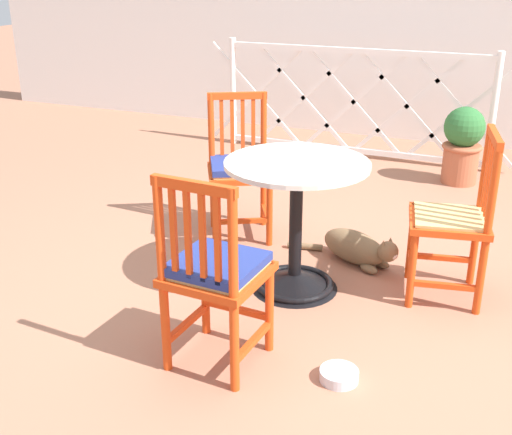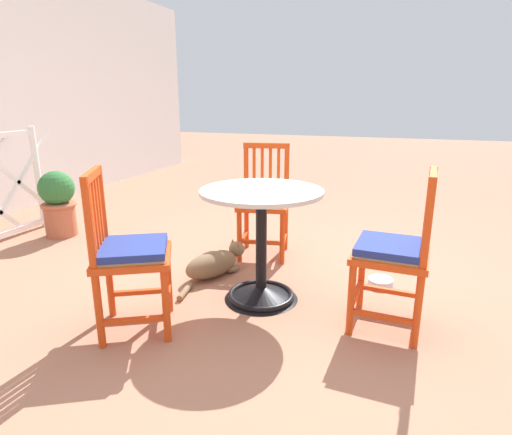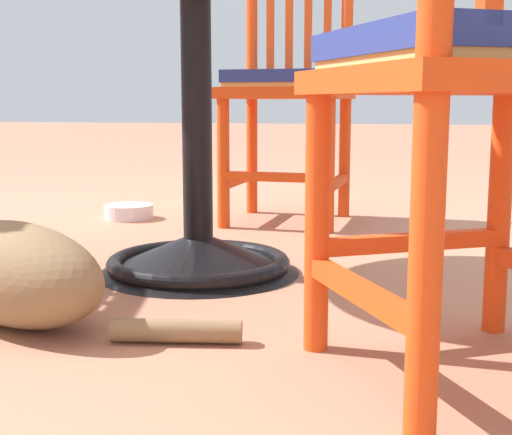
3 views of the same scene
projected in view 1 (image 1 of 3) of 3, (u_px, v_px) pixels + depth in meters
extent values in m
plane|color=#A36B51|center=(309.00, 305.00, 3.43)|extent=(24.00, 24.00, 0.00)
cylinder|color=white|center=(233.00, 92.00, 6.20)|extent=(0.06, 0.06, 1.01)
cylinder|color=white|center=(493.00, 113.00, 5.36)|extent=(0.06, 0.06, 1.01)
cube|color=white|center=(351.00, 150.00, 5.94)|extent=(2.36, 0.04, 0.05)
cube|color=white|center=(357.00, 51.00, 5.61)|extent=(2.36, 0.04, 0.05)
cube|color=white|center=(256.00, 94.00, 6.11)|extent=(0.91, 0.02, 0.91)
cube|color=white|center=(303.00, 98.00, 5.94)|extent=(0.91, 0.02, 0.91)
cube|color=white|center=(354.00, 102.00, 5.78)|extent=(0.91, 0.02, 0.91)
cube|color=white|center=(407.00, 106.00, 5.61)|extent=(0.91, 0.02, 0.91)
cube|color=white|center=(463.00, 111.00, 5.44)|extent=(0.91, 0.02, 0.91)
cube|color=white|center=(256.00, 94.00, 6.11)|extent=(0.91, 0.02, 0.91)
cube|color=white|center=(303.00, 98.00, 5.94)|extent=(0.91, 0.02, 0.91)
cube|color=white|center=(354.00, 102.00, 5.78)|extent=(0.91, 0.02, 0.91)
cube|color=white|center=(407.00, 106.00, 5.61)|extent=(0.91, 0.02, 0.91)
cube|color=white|center=(463.00, 111.00, 5.44)|extent=(0.91, 0.02, 0.91)
cone|color=black|center=(294.00, 279.00, 3.59)|extent=(0.48, 0.48, 0.10)
torus|color=black|center=(294.00, 283.00, 3.60)|extent=(0.44, 0.44, 0.04)
cylinder|color=black|center=(296.00, 226.00, 3.47)|extent=(0.07, 0.07, 0.66)
cylinder|color=black|center=(297.00, 170.00, 3.35)|extent=(0.20, 0.20, 0.04)
cylinder|color=beige|center=(297.00, 164.00, 3.34)|extent=(0.76, 0.76, 0.02)
cylinder|color=#D64214|center=(205.00, 291.00, 3.10)|extent=(0.04, 0.04, 0.45)
cylinder|color=#D64214|center=(269.00, 307.00, 2.96)|extent=(0.04, 0.04, 0.45)
cylinder|color=#D64214|center=(163.00, 278.00, 2.73)|extent=(0.04, 0.04, 0.91)
cylinder|color=#D64214|center=(234.00, 295.00, 2.59)|extent=(0.04, 0.04, 0.91)
cube|color=#D64214|center=(187.00, 323.00, 2.99)|extent=(0.05, 0.34, 0.03)
cube|color=#D64214|center=(253.00, 341.00, 2.85)|extent=(0.05, 0.34, 0.03)
cube|color=#D64214|center=(237.00, 309.00, 3.05)|extent=(0.34, 0.05, 0.03)
cube|color=#D64214|center=(218.00, 274.00, 2.81)|extent=(0.43, 0.43, 0.04)
cube|color=tan|center=(218.00, 270.00, 2.80)|extent=(0.37, 0.37, 0.02)
cube|color=#D64214|center=(174.00, 232.00, 2.62)|extent=(0.03, 0.02, 0.39)
cube|color=#D64214|center=(188.00, 234.00, 2.59)|extent=(0.03, 0.02, 0.39)
cube|color=#D64214|center=(203.00, 238.00, 2.56)|extent=(0.03, 0.02, 0.39)
cube|color=#D64214|center=(218.00, 241.00, 2.53)|extent=(0.03, 0.02, 0.39)
cube|color=#D64214|center=(193.00, 186.00, 2.50)|extent=(0.38, 0.06, 0.04)
cube|color=navy|center=(217.00, 263.00, 2.79)|extent=(0.38, 0.38, 0.04)
cylinder|color=#D64214|center=(412.00, 268.00, 3.33)|extent=(0.04, 0.04, 0.45)
cylinder|color=#D64214|center=(411.00, 241.00, 3.64)|extent=(0.04, 0.04, 0.45)
cylinder|color=#D64214|center=(487.00, 232.00, 3.18)|extent=(0.04, 0.04, 0.91)
cylinder|color=#D64214|center=(480.00, 208.00, 3.49)|extent=(0.04, 0.04, 0.91)
cube|color=#D64214|center=(444.00, 286.00, 3.33)|extent=(0.34, 0.09, 0.03)
cube|color=#D64214|center=(441.00, 258.00, 3.64)|extent=(0.34, 0.09, 0.03)
cube|color=#D64214|center=(411.00, 263.00, 3.50)|extent=(0.09, 0.34, 0.03)
cube|color=#D64214|center=(449.00, 221.00, 3.37)|extent=(0.47, 0.47, 0.04)
cube|color=tan|center=(449.00, 217.00, 3.36)|extent=(0.41, 0.41, 0.02)
cube|color=#D64214|center=(492.00, 184.00, 3.16)|extent=(0.02, 0.03, 0.39)
cube|color=#D64214|center=(490.00, 180.00, 3.22)|extent=(0.02, 0.03, 0.39)
cube|color=#D64214|center=(488.00, 176.00, 3.28)|extent=(0.02, 0.03, 0.39)
cube|color=#D64214|center=(487.00, 172.00, 3.34)|extent=(0.02, 0.03, 0.39)
cube|color=#D64214|center=(495.00, 137.00, 3.17)|extent=(0.10, 0.38, 0.04)
cylinder|color=#D64214|center=(269.00, 212.00, 4.05)|extent=(0.04, 0.04, 0.45)
cylinder|color=#D64214|center=(215.00, 214.00, 4.02)|extent=(0.04, 0.04, 0.45)
cylinder|color=#D64214|center=(264.00, 161.00, 4.28)|extent=(0.04, 0.04, 0.91)
cylinder|color=#D64214|center=(212.00, 162.00, 4.25)|extent=(0.04, 0.04, 0.91)
cube|color=#D64214|center=(266.00, 214.00, 4.24)|extent=(0.19, 0.31, 0.03)
cube|color=#D64214|center=(214.00, 216.00, 4.21)|extent=(0.19, 0.31, 0.03)
cube|color=#D64214|center=(242.00, 221.00, 4.06)|extent=(0.31, 0.19, 0.03)
cube|color=#D64214|center=(240.00, 173.00, 4.12)|extent=(0.54, 0.54, 0.04)
cube|color=tan|center=(240.00, 170.00, 4.11)|extent=(0.47, 0.47, 0.02)
cube|color=#D64214|center=(253.00, 128.00, 4.19)|extent=(0.03, 0.03, 0.39)
cube|color=#D64214|center=(243.00, 128.00, 4.18)|extent=(0.03, 0.03, 0.39)
cube|color=#D64214|center=(232.00, 128.00, 4.18)|extent=(0.03, 0.03, 0.39)
cube|color=#D64214|center=(222.00, 129.00, 4.17)|extent=(0.03, 0.03, 0.39)
cube|color=#D64214|center=(237.00, 96.00, 4.10)|extent=(0.35, 0.21, 0.04)
cube|color=navy|center=(240.00, 165.00, 4.10)|extent=(0.49, 0.49, 0.04)
ellipsoid|color=brown|center=(354.00, 247.00, 3.88)|extent=(0.48, 0.37, 0.19)
ellipsoid|color=silver|center=(367.00, 254.00, 3.82)|extent=(0.23, 0.21, 0.14)
sphere|color=brown|center=(388.00, 252.00, 3.69)|extent=(0.12, 0.12, 0.12)
ellipsoid|color=silver|center=(394.00, 256.00, 3.66)|extent=(0.06, 0.07, 0.04)
cone|color=brown|center=(390.00, 241.00, 3.70)|extent=(0.04, 0.04, 0.04)
cone|color=brown|center=(383.00, 244.00, 3.66)|extent=(0.04, 0.04, 0.04)
ellipsoid|color=brown|center=(381.00, 263.00, 3.83)|extent=(0.13, 0.10, 0.05)
ellipsoid|color=brown|center=(369.00, 269.00, 3.76)|extent=(0.13, 0.10, 0.05)
cylinder|color=brown|center=(305.00, 246.00, 4.06)|extent=(0.22, 0.07, 0.04)
cylinder|color=#B25B3D|center=(460.00, 163.00, 5.21)|extent=(0.28, 0.28, 0.32)
torus|color=#B25B3D|center=(462.00, 147.00, 5.16)|extent=(0.32, 0.32, 0.04)
sphere|color=#2D6B33|center=(465.00, 127.00, 5.10)|extent=(0.32, 0.32, 0.32)
cylinder|color=silver|center=(339.00, 375.00, 2.81)|extent=(0.17, 0.17, 0.05)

